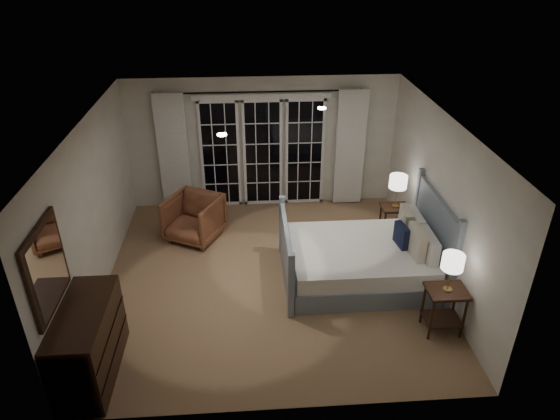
{
  "coord_description": "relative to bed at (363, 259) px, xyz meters",
  "views": [
    {
      "loc": [
        -0.3,
        -6.32,
        4.64
      ],
      "look_at": [
        0.17,
        0.23,
        1.05
      ],
      "focal_mm": 32.0,
      "sensor_mm": 36.0,
      "label": 1
    }
  ],
  "objects": [
    {
      "name": "french_doors",
      "position": [
        -1.41,
        2.58,
        0.76
      ],
      "size": [
        2.5,
        0.04,
        2.2
      ],
      "color": "black",
      "rests_on": "wall_back"
    },
    {
      "name": "ceiling",
      "position": [
        -1.41,
        0.12,
        2.17
      ],
      "size": [
        5.0,
        5.0,
        0.0
      ],
      "primitive_type": "plane",
      "rotation": [
        3.14,
        0.0,
        0.0
      ],
      "color": "white",
      "rests_on": "wall_back"
    },
    {
      "name": "mirror",
      "position": [
        -3.88,
        -1.68,
        1.22
      ],
      "size": [
        0.05,
        0.85,
        1.0
      ],
      "color": "#321910",
      "rests_on": "wall_left"
    },
    {
      "name": "wall_front",
      "position": [
        -1.41,
        -2.38,
        0.92
      ],
      "size": [
        5.0,
        0.02,
        2.5
      ],
      "primitive_type": "cube",
      "color": "beige",
      "rests_on": "floor"
    },
    {
      "name": "bed",
      "position": [
        0.0,
        0.0,
        0.0
      ],
      "size": [
        2.29,
        1.64,
        1.34
      ],
      "color": "gray",
      "rests_on": "floor"
    },
    {
      "name": "lamp_right",
      "position": [
        0.79,
        1.15,
        0.73
      ],
      "size": [
        0.3,
        0.3,
        0.58
      ],
      "color": "tan",
      "rests_on": "nightstand_right"
    },
    {
      "name": "downlight_b",
      "position": [
        -2.01,
        -0.28,
        2.16
      ],
      "size": [
        0.12,
        0.12,
        0.01
      ],
      "primitive_type": "cylinder",
      "color": "white",
      "rests_on": "ceiling"
    },
    {
      "name": "nightstand_right",
      "position": [
        0.79,
        1.15,
        0.06
      ],
      "size": [
        0.46,
        0.37,
        0.6
      ],
      "color": "#321910",
      "rests_on": "floor"
    },
    {
      "name": "armchair",
      "position": [
        -2.67,
        1.36,
        0.06
      ],
      "size": [
        1.14,
        1.15,
        0.78
      ],
      "primitive_type": "imported",
      "rotation": [
        0.0,
        0.0,
        -0.48
      ],
      "color": "brown",
      "rests_on": "floor"
    },
    {
      "name": "wall_back",
      "position": [
        -1.41,
        2.62,
        0.92
      ],
      "size": [
        5.0,
        0.02,
        2.5
      ],
      "primitive_type": "cube",
      "color": "beige",
      "rests_on": "floor"
    },
    {
      "name": "wall_right",
      "position": [
        1.09,
        0.12,
        0.92
      ],
      "size": [
        0.02,
        5.0,
        2.5
      ],
      "primitive_type": "cube",
      "color": "beige",
      "rests_on": "floor"
    },
    {
      "name": "floor",
      "position": [
        -1.41,
        0.12,
        -0.33
      ],
      "size": [
        5.0,
        5.0,
        0.0
      ],
      "primitive_type": "plane",
      "color": "#92764E",
      "rests_on": "ground"
    },
    {
      "name": "wall_left",
      "position": [
        -3.91,
        0.12,
        0.92
      ],
      "size": [
        0.02,
        5.0,
        2.5
      ],
      "primitive_type": "cube",
      "color": "beige",
      "rests_on": "floor"
    },
    {
      "name": "curtain_rod",
      "position": [
        -1.41,
        2.52,
        1.92
      ],
      "size": [
        3.5,
        0.03,
        0.03
      ],
      "primitive_type": "cylinder",
      "rotation": [
        0.0,
        1.57,
        0.0
      ],
      "color": "black",
      "rests_on": "wall_back"
    },
    {
      "name": "nightstand_left",
      "position": [
        0.8,
        -1.25,
        0.11
      ],
      "size": [
        0.51,
        0.41,
        0.67
      ],
      "color": "#321910",
      "rests_on": "floor"
    },
    {
      "name": "dresser",
      "position": [
        -3.64,
        -1.68,
        0.14
      ],
      "size": [
        0.57,
        1.34,
        0.95
      ],
      "color": "#321910",
      "rests_on": "floor"
    },
    {
      "name": "lamp_left",
      "position": [
        0.8,
        -1.25,
        0.76
      ],
      "size": [
        0.28,
        0.28,
        0.54
      ],
      "color": "tan",
      "rests_on": "nightstand_left"
    },
    {
      "name": "curtain_right",
      "position": [
        0.24,
        2.5,
        0.82
      ],
      "size": [
        0.55,
        0.1,
        2.25
      ],
      "primitive_type": "cube",
      "color": "white",
      "rests_on": "curtain_rod"
    },
    {
      "name": "curtain_left",
      "position": [
        -3.06,
        2.5,
        0.82
      ],
      "size": [
        0.55,
        0.1,
        2.25
      ],
      "primitive_type": "cube",
      "color": "white",
      "rests_on": "curtain_rod"
    },
    {
      "name": "downlight_a",
      "position": [
        -0.61,
        0.72,
        2.16
      ],
      "size": [
        0.12,
        0.12,
        0.01
      ],
      "primitive_type": "cylinder",
      "color": "white",
      "rests_on": "ceiling"
    }
  ]
}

